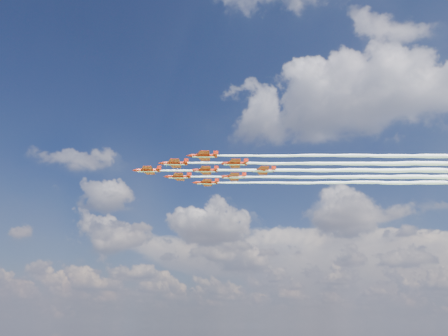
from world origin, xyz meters
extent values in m
cylinder|color=#B11E09|center=(-26.11, -13.98, 73.34)|extent=(7.71, 4.91, 1.12)
cone|color=#B11E09|center=(-30.60, -16.43, 73.34)|extent=(2.33, 1.97, 1.12)
cone|color=#B11E09|center=(-21.90, -11.68, 73.34)|extent=(1.84, 1.63, 1.02)
ellipsoid|color=black|center=(-27.90, -14.96, 73.80)|extent=(2.31, 1.84, 0.73)
cube|color=#B11E09|center=(-25.66, -13.74, 73.29)|extent=(7.38, 9.82, 0.14)
cube|color=#B11E09|center=(-22.52, -12.02, 73.34)|extent=(3.02, 3.91, 0.12)
cube|color=#B11E09|center=(-22.34, -11.92, 74.26)|extent=(1.50, 0.91, 1.84)
cube|color=silver|center=(-26.11, -13.98, 72.83)|extent=(7.17, 4.48, 0.12)
cylinder|color=#B11E09|center=(-12.89, -15.40, 73.34)|extent=(7.71, 4.91, 1.12)
cone|color=#B11E09|center=(-17.38, -17.85, 73.34)|extent=(2.33, 1.97, 1.12)
cone|color=#B11E09|center=(-8.68, -13.10, 73.34)|extent=(1.84, 1.63, 1.02)
ellipsoid|color=black|center=(-14.69, -16.38, 73.80)|extent=(2.31, 1.84, 0.73)
cube|color=#B11E09|center=(-12.44, -15.16, 73.29)|extent=(7.38, 9.82, 0.14)
cube|color=#B11E09|center=(-9.31, -13.44, 73.34)|extent=(3.02, 3.91, 0.12)
cube|color=#B11E09|center=(-9.13, -13.34, 74.26)|extent=(1.50, 0.91, 1.84)
cube|color=silver|center=(-12.89, -15.40, 72.83)|extent=(7.17, 4.48, 0.12)
cylinder|color=#B11E09|center=(-20.17, -2.09, 73.34)|extent=(7.71, 4.91, 1.12)
cone|color=#B11E09|center=(-24.65, -4.54, 73.34)|extent=(2.33, 1.97, 1.12)
cone|color=#B11E09|center=(-15.95, 0.21, 73.34)|extent=(1.84, 1.63, 1.02)
ellipsoid|color=black|center=(-21.96, -3.07, 73.80)|extent=(2.31, 1.84, 0.73)
cube|color=#B11E09|center=(-19.72, -1.84, 73.29)|extent=(7.38, 9.82, 0.14)
cube|color=#B11E09|center=(-16.58, -0.13, 73.34)|extent=(3.02, 3.91, 0.12)
cube|color=#B11E09|center=(-16.40, -0.03, 74.26)|extent=(1.50, 0.91, 1.84)
cube|color=silver|center=(-20.17, -2.09, 72.83)|extent=(7.17, 4.48, 0.12)
cylinder|color=#B11E09|center=(0.33, -16.82, 73.34)|extent=(7.71, 4.91, 1.12)
cone|color=#B11E09|center=(-4.16, -19.27, 73.34)|extent=(2.33, 1.97, 1.12)
cone|color=#B11E09|center=(4.54, -14.52, 73.34)|extent=(1.84, 1.63, 1.02)
ellipsoid|color=black|center=(-1.47, -17.80, 73.80)|extent=(2.31, 1.84, 0.73)
cube|color=#B11E09|center=(0.77, -16.57, 73.29)|extent=(7.38, 9.82, 0.14)
cube|color=#B11E09|center=(3.91, -14.86, 73.34)|extent=(3.02, 3.91, 0.12)
cube|color=#B11E09|center=(4.09, -14.76, 74.26)|extent=(1.50, 0.91, 1.84)
cube|color=silver|center=(0.33, -16.82, 72.83)|extent=(7.17, 4.48, 0.12)
cylinder|color=#B11E09|center=(-6.95, -3.51, 73.34)|extent=(7.71, 4.91, 1.12)
cone|color=#B11E09|center=(-11.43, -5.96, 73.34)|extent=(2.33, 1.97, 1.12)
cone|color=#B11E09|center=(-2.73, -1.20, 73.34)|extent=(1.84, 1.63, 1.02)
ellipsoid|color=black|center=(-8.74, -4.49, 73.80)|extent=(2.31, 1.84, 0.73)
cube|color=#B11E09|center=(-6.50, -3.26, 73.29)|extent=(7.38, 9.82, 0.14)
cube|color=#B11E09|center=(-3.36, -1.55, 73.34)|extent=(3.02, 3.91, 0.12)
cube|color=#B11E09|center=(-3.18, -1.45, 74.26)|extent=(1.50, 0.91, 1.84)
cube|color=silver|center=(-6.95, -3.51, 72.83)|extent=(7.17, 4.48, 0.12)
cylinder|color=#B11E09|center=(-14.22, 9.80, 73.34)|extent=(7.71, 4.91, 1.12)
cone|color=#B11E09|center=(-18.71, 7.35, 73.34)|extent=(2.33, 1.97, 1.12)
cone|color=#B11E09|center=(-10.01, 12.11, 73.34)|extent=(1.84, 1.63, 1.02)
ellipsoid|color=black|center=(-16.02, 8.82, 73.80)|extent=(2.31, 1.84, 0.73)
cube|color=#B11E09|center=(-13.77, 10.05, 73.29)|extent=(7.38, 9.82, 0.14)
cube|color=#B11E09|center=(-10.64, 11.76, 73.34)|extent=(3.02, 3.91, 0.12)
cube|color=#B11E09|center=(-10.46, 11.86, 74.26)|extent=(1.50, 0.91, 1.84)
cube|color=silver|center=(-14.22, 9.80, 72.83)|extent=(7.17, 4.48, 0.12)
cylinder|color=#B11E09|center=(6.27, -4.93, 73.34)|extent=(7.71, 4.91, 1.12)
cone|color=#B11E09|center=(1.79, -7.38, 73.34)|extent=(2.33, 1.97, 1.12)
cone|color=#B11E09|center=(10.49, -2.62, 73.34)|extent=(1.84, 1.63, 1.02)
ellipsoid|color=black|center=(4.48, -5.91, 73.80)|extent=(2.31, 1.84, 0.73)
cube|color=#B11E09|center=(6.72, -4.68, 73.29)|extent=(7.38, 9.82, 0.14)
cube|color=#B11E09|center=(9.86, -2.97, 73.34)|extent=(3.02, 3.91, 0.12)
cube|color=#B11E09|center=(10.04, -2.87, 74.26)|extent=(1.50, 0.91, 1.84)
cube|color=silver|center=(6.27, -4.93, 72.83)|extent=(7.17, 4.48, 0.12)
cylinder|color=#B11E09|center=(-1.00, 8.38, 73.34)|extent=(7.71, 4.91, 1.12)
cone|color=#B11E09|center=(-5.49, 5.93, 73.34)|extent=(2.33, 1.97, 1.12)
cone|color=#B11E09|center=(3.21, 10.69, 73.34)|extent=(1.84, 1.63, 1.02)
ellipsoid|color=black|center=(-2.80, 7.40, 73.80)|extent=(2.31, 1.84, 0.73)
cube|color=#B11E09|center=(-0.56, 8.63, 73.29)|extent=(7.38, 9.82, 0.14)
cube|color=#B11E09|center=(2.58, 10.34, 73.34)|extent=(3.02, 3.91, 0.12)
cube|color=#B11E09|center=(2.76, 10.44, 74.26)|extent=(1.50, 0.91, 1.84)
cube|color=silver|center=(-1.00, 8.38, 72.83)|extent=(7.17, 4.48, 0.12)
cylinder|color=#B11E09|center=(12.21, 6.96, 73.34)|extent=(7.71, 4.91, 1.12)
cone|color=#B11E09|center=(7.73, 4.51, 73.34)|extent=(2.33, 1.97, 1.12)
cone|color=#B11E09|center=(16.43, 9.27, 73.34)|extent=(1.84, 1.63, 1.02)
ellipsoid|color=black|center=(10.42, 5.98, 73.80)|extent=(2.31, 1.84, 0.73)
cube|color=#B11E09|center=(12.66, 7.21, 73.29)|extent=(7.38, 9.82, 0.14)
cube|color=#B11E09|center=(15.80, 8.93, 73.34)|extent=(3.02, 3.91, 0.12)
cube|color=#B11E09|center=(15.98, 9.02, 74.26)|extent=(1.50, 0.91, 1.84)
cube|color=silver|center=(12.21, 6.96, 72.83)|extent=(7.17, 4.48, 0.12)
camera|label=1|loc=(73.81, -137.10, 17.71)|focal=35.00mm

